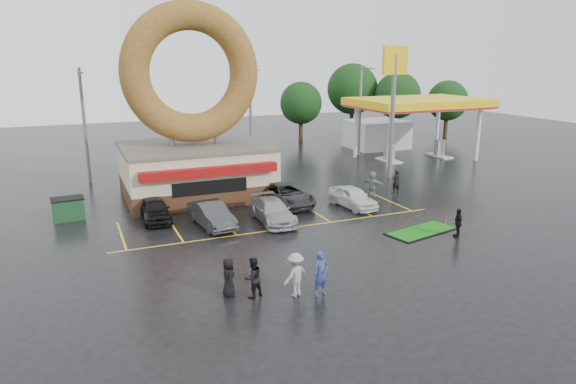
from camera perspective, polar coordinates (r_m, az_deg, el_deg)
name	(u,v)px	position (r m, az deg, el deg)	size (l,w,h in m)	color
ground	(310,248)	(27.31, 2.49, -6.20)	(120.00, 120.00, 0.00)	black
donut_shop	(194,134)	(37.21, -10.39, 6.35)	(10.20, 8.70, 13.50)	#472B19
gas_station	(399,118)	(54.13, 12.24, 8.03)	(12.30, 13.65, 5.90)	silver
shell_sign	(394,88)	(42.51, 11.67, 11.27)	(2.20, 0.36, 10.60)	slate
streetlight_left	(84,123)	(43.18, -21.68, 7.13)	(0.40, 2.21, 9.00)	slate
streetlight_mid	(251,114)	(46.66, -4.16, 8.62)	(0.40, 2.21, 9.00)	slate
streetlight_right	(361,108)	(52.65, 8.07, 9.22)	(0.40, 2.21, 9.00)	slate
tree_far_a	(397,96)	(64.81, 12.07, 10.43)	(5.60, 5.60, 8.00)	#332114
tree_far_b	(448,101)	(66.93, 17.31, 9.66)	(4.90, 4.90, 7.00)	#332114
tree_far_c	(352,89)	(65.98, 7.17, 11.28)	(6.30, 6.30, 9.00)	#332114
tree_far_d	(301,103)	(60.64, 1.44, 9.85)	(4.90, 4.90, 7.00)	#332114
car_black	(155,209)	(32.55, -14.55, -1.89)	(1.65, 4.09, 1.40)	black
car_dgrey	(212,215)	(30.73, -8.49, -2.51)	(1.53, 4.40, 1.45)	#323234
car_silver	(273,211)	(31.25, -1.69, -2.13)	(1.90, 4.68, 1.36)	#A0A0A5
car_grey	(285,195)	(34.78, -0.28, -0.28)	(2.41, 5.22, 1.45)	#28282A
car_white	(353,197)	(34.54, 7.22, -0.55)	(1.66, 4.12, 1.40)	silver
person_blue	(321,273)	(21.80, 3.69, -9.02)	(0.72, 0.47, 1.98)	navy
person_blackjkt	(253,278)	(21.70, -3.93, -9.47)	(0.85, 0.66, 1.76)	black
person_hoodie	(296,275)	(21.75, 0.85, -9.16)	(1.23, 0.71, 1.90)	#949496
person_bystander	(228,277)	(21.92, -6.63, -9.38)	(0.82, 0.53, 1.68)	black
person_cameraman	(458,223)	(30.17, 18.37, -3.26)	(0.96, 0.40, 1.64)	black
person_walker_near	(373,184)	(37.44, 9.38, 0.90)	(1.69, 0.54, 1.82)	gray
person_walker_far	(396,182)	(38.54, 11.91, 1.11)	(0.63, 0.42, 1.74)	black
dumpster	(68,209)	(34.50, -23.23, -1.78)	(1.80, 1.20, 1.30)	#1B4825
putting_green	(422,231)	(30.69, 14.62, -4.21)	(4.65, 2.77, 0.54)	black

